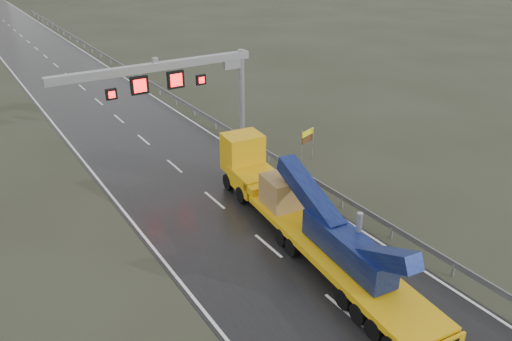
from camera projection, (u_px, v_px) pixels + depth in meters
ground at (316, 286)px, 23.60m from camera, size 400.00×400.00×0.00m
road at (82, 88)px, 53.94m from camera, size 11.00×200.00×0.02m
guardrail at (172, 95)px, 49.04m from camera, size 0.20×140.00×1.40m
sign_gantry at (184, 79)px, 35.86m from camera, size 14.90×1.20×7.42m
heavy_haul_truck at (294, 206)px, 27.22m from camera, size 4.51×18.47×4.30m
exit_sign_pair at (308, 139)px, 36.06m from camera, size 1.34×0.51×2.39m
striped_barrier at (253, 142)px, 38.35m from camera, size 0.75×0.48×1.18m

